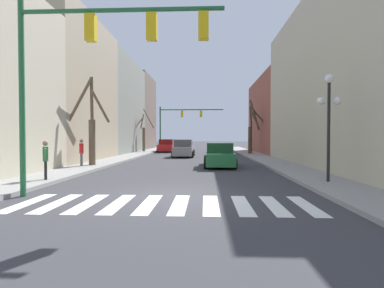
# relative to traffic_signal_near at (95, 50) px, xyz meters

# --- Properties ---
(ground_plane) EXTENTS (240.00, 240.00, 0.00)m
(ground_plane) POSITION_rel_traffic_signal_near_xyz_m (2.35, 0.37, -4.73)
(ground_plane) COLOR #38383D
(sidewalk_right) EXTENTS (2.27, 90.00, 0.15)m
(sidewalk_right) POSITION_rel_traffic_signal_near_xyz_m (8.50, 0.37, -4.66)
(sidewalk_right) COLOR gray
(sidewalk_right) RESTS_ON ground_plane
(building_row_left) EXTENTS (6.00, 47.17, 11.29)m
(building_row_left) POSITION_rel_traffic_signal_near_xyz_m (-7.94, 18.88, 0.57)
(building_row_left) COLOR #BCB299
(building_row_left) RESTS_ON ground_plane
(building_row_right) EXTENTS (6.00, 38.93, 10.67)m
(building_row_right) POSITION_rel_traffic_signal_near_xyz_m (12.63, 13.80, 0.00)
(building_row_right) COLOR #BCB299
(building_row_right) RESTS_ON ground_plane
(crosswalk_stripes) EXTENTS (8.55, 2.60, 0.01)m
(crosswalk_stripes) POSITION_rel_traffic_signal_near_xyz_m (2.35, -0.91, -4.73)
(crosswalk_stripes) COLOR white
(crosswalk_stripes) RESTS_ON ground_plane
(traffic_signal_near) EXTENTS (6.64, 0.28, 6.38)m
(traffic_signal_near) POSITION_rel_traffic_signal_near_xyz_m (0.00, 0.00, 0.00)
(traffic_signal_near) COLOR #236038
(traffic_signal_near) RESTS_ON ground_plane
(traffic_signal_far) EXTENTS (8.34, 0.28, 5.90)m
(traffic_signal_far) POSITION_rel_traffic_signal_near_xyz_m (0.14, 29.60, -0.36)
(traffic_signal_far) COLOR #236038
(traffic_signal_far) RESTS_ON ground_plane
(street_lamp_right_corner) EXTENTS (0.95, 0.36, 4.31)m
(street_lamp_right_corner) POSITION_rel_traffic_signal_near_xyz_m (8.48, 2.77, -1.53)
(street_lamp_right_corner) COLOR black
(street_lamp_right_corner) RESTS_ON sidewalk_right
(car_parked_right_far) EXTENTS (2.03, 4.82, 1.56)m
(car_parked_right_far) POSITION_rel_traffic_signal_near_xyz_m (4.44, 10.23, -3.99)
(car_parked_right_far) COLOR #236B38
(car_parked_right_far) RESTS_ON ground_plane
(car_parked_left_near) EXTENTS (2.15, 4.64, 1.64)m
(car_parked_left_near) POSITION_rel_traffic_signal_near_xyz_m (-1.48, 29.03, -3.96)
(car_parked_left_near) COLOR red
(car_parked_left_near) RESTS_ON ground_plane
(car_parked_left_far) EXTENTS (2.06, 4.59, 1.69)m
(car_parked_left_far) POSITION_rel_traffic_signal_near_xyz_m (1.39, 19.73, -3.94)
(car_parked_left_far) COLOR gray
(car_parked_left_far) RESTS_ON ground_plane
(pedestrian_on_right_sidewalk) EXTENTS (0.42, 0.66, 1.65)m
(pedestrian_on_right_sidewalk) POSITION_rel_traffic_signal_near_xyz_m (-4.14, 8.68, -3.60)
(pedestrian_on_right_sidewalk) COLOR #4C4C51
(pedestrian_on_right_sidewalk) RESTS_ON sidewalk_left
(pedestrian_on_left_sidewalk) EXTENTS (0.41, 0.66, 1.64)m
(pedestrian_on_left_sidewalk) POSITION_rel_traffic_signal_near_xyz_m (-3.23, 2.85, -3.61)
(pedestrian_on_left_sidewalk) COLOR black
(pedestrian_on_left_sidewalk) RESTS_ON sidewalk_left
(street_tree_right_near) EXTENTS (2.33, 2.03, 5.71)m
(street_tree_right_near) POSITION_rel_traffic_signal_near_xyz_m (-3.83, 9.52, -2.10)
(street_tree_right_near) COLOR brown
(street_tree_right_near) RESTS_ON sidewalk_left
(street_tree_right_mid) EXTENTS (2.81, 1.72, 5.33)m
(street_tree_right_mid) POSITION_rel_traffic_signal_near_xyz_m (-4.25, 27.75, -2.42)
(street_tree_right_mid) COLOR brown
(street_tree_right_mid) RESTS_ON sidewalk_left
(street_tree_right_far) EXTENTS (2.13, 2.81, 5.78)m
(street_tree_right_far) POSITION_rel_traffic_signal_near_xyz_m (8.59, 23.09, -1.97)
(street_tree_right_far) COLOR #473828
(street_tree_right_far) RESTS_ON sidewalk_right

